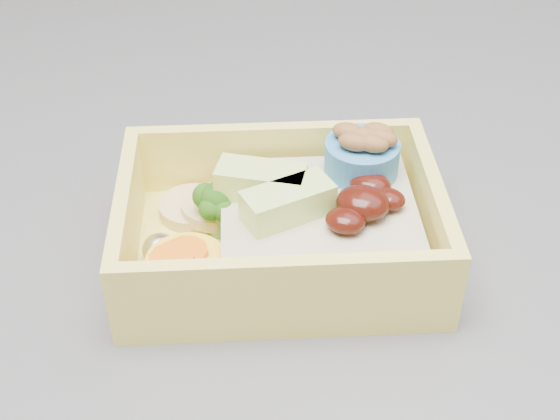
% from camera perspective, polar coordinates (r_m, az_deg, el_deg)
% --- Properties ---
extents(bento_box, '(0.22, 0.19, 0.07)m').
position_cam_1_polar(bento_box, '(0.46, 0.75, -1.00)').
color(bento_box, '#FDEB68').
rests_on(bento_box, island).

